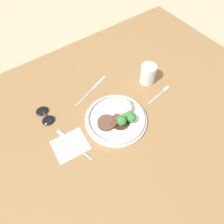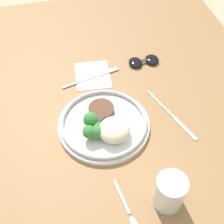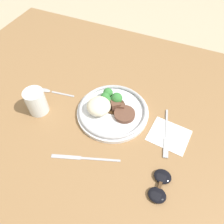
# 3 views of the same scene
# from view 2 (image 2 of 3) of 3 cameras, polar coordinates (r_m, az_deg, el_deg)

# --- Properties ---
(ground_plane) EXTENTS (8.00, 8.00, 0.00)m
(ground_plane) POSITION_cam_2_polar(r_m,az_deg,el_deg) (0.88, -0.30, -5.24)
(ground_plane) COLOR tan
(dining_table) EXTENTS (1.43, 1.06, 0.03)m
(dining_table) POSITION_cam_2_polar(r_m,az_deg,el_deg) (0.87, -0.30, -4.61)
(dining_table) COLOR olive
(dining_table) RESTS_ON ground
(napkin) EXTENTS (0.14, 0.12, 0.00)m
(napkin) POSITION_cam_2_polar(r_m,az_deg,el_deg) (1.00, -3.38, 6.76)
(napkin) COLOR white
(napkin) RESTS_ON dining_table
(plate) EXTENTS (0.25, 0.25, 0.06)m
(plate) POSITION_cam_2_polar(r_m,az_deg,el_deg) (0.85, -1.46, -2.27)
(plate) COLOR white
(plate) RESTS_ON dining_table
(juice_glass) EXTENTS (0.07, 0.07, 0.09)m
(juice_glass) POSITION_cam_2_polar(r_m,az_deg,el_deg) (0.73, 10.45, -14.40)
(juice_glass) COLOR orange
(juice_glass) RESTS_ON dining_table
(fork) EXTENTS (0.06, 0.19, 0.00)m
(fork) POSITION_cam_2_polar(r_m,az_deg,el_deg) (1.00, -2.88, 6.65)
(fork) COLOR #ADADB2
(fork) RESTS_ON napkin
(knife) EXTENTS (0.21, 0.08, 0.00)m
(knife) POSITION_cam_2_polar(r_m,az_deg,el_deg) (0.90, 11.06, -0.78)
(knife) COLOR #ADADB2
(knife) RESTS_ON dining_table
(spoon) EXTENTS (0.15, 0.03, 0.01)m
(spoon) POSITION_cam_2_polar(r_m,az_deg,el_deg) (0.74, 3.64, -18.88)
(spoon) COLOR #ADADB2
(spoon) RESTS_ON dining_table
(sunglasses) EXTENTS (0.05, 0.10, 0.02)m
(sunglasses) POSITION_cam_2_polar(r_m,az_deg,el_deg) (1.05, 5.83, 9.26)
(sunglasses) COLOR black
(sunglasses) RESTS_ON dining_table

